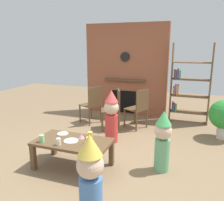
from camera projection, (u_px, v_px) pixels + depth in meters
name	position (u px, v px, depth m)	size (l,w,h in m)	color
ground_plane	(96.00, 155.00, 3.91)	(12.00, 12.00, 0.00)	#846B4C
brick_fireplace_feature	(126.00, 70.00, 6.08)	(2.20, 0.28, 2.40)	#935138
bookshelf	(187.00, 86.00, 5.46)	(0.90, 0.28, 1.90)	brown
coffee_table	(73.00, 145.00, 3.45)	(1.15, 0.62, 0.44)	brown
paper_cup_near_left	(90.00, 135.00, 3.52)	(0.08, 0.08, 0.10)	#F2CC4C
paper_cup_near_right	(89.00, 140.00, 3.32)	(0.07, 0.07, 0.10)	#F2CC4C
paper_cup_center	(42.00, 139.00, 3.37)	(0.07, 0.07, 0.11)	#8CD18C
paper_cup_far_left	(58.00, 142.00, 3.27)	(0.07, 0.07, 0.10)	silver
paper_plate_front	(71.00, 141.00, 3.41)	(0.22, 0.22, 0.01)	white
paper_plate_rear	(63.00, 134.00, 3.69)	(0.18, 0.18, 0.01)	white
birthday_cake_slice	(81.00, 136.00, 3.51)	(0.10, 0.10, 0.07)	pink
table_fork	(85.00, 149.00, 3.14)	(0.15, 0.02, 0.01)	silver
child_with_cone_hat	(90.00, 178.00, 2.29)	(0.28, 0.28, 1.01)	#4C7FC6
child_in_pink	(163.00, 140.00, 3.34)	(0.26, 0.26, 0.93)	#66B27F
child_by_the_chairs	(111.00, 115.00, 4.35)	(0.28, 0.28, 1.02)	#D13838
dining_chair_left	(93.00, 103.00, 5.42)	(0.53, 0.53, 0.90)	brown
dining_chair_middle	(114.00, 107.00, 5.05)	(0.53, 0.53, 0.90)	brown
dining_chair_right	(139.00, 107.00, 5.07)	(0.54, 0.54, 0.90)	brown
potted_plant_tall	(224.00, 115.00, 4.52)	(0.58, 0.58, 0.79)	beige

